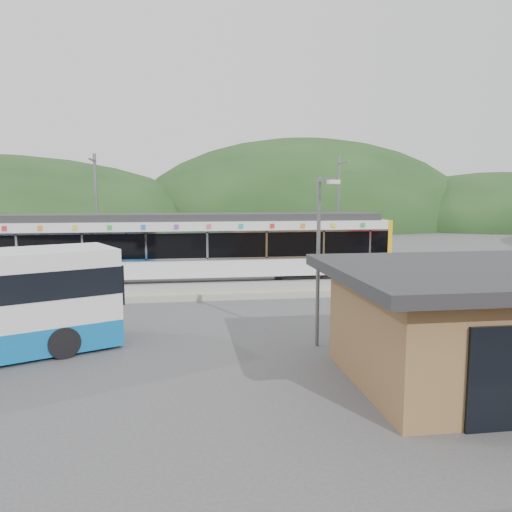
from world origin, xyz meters
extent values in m
plane|color=#4C4C4F|center=(0.00, 0.00, 0.00)|extent=(120.00, 120.00, 0.00)
ellipsoid|color=#1E3D19|center=(16.00, 54.00, 0.00)|extent=(52.00, 39.00, 26.00)
ellipsoid|color=#1E3D19|center=(45.00, 48.00, 0.00)|extent=(44.00, 33.00, 16.00)
cube|color=#9E9E99|center=(0.00, 3.30, 0.15)|extent=(26.00, 3.20, 0.30)
cube|color=yellow|center=(0.00, 2.00, 0.30)|extent=(26.00, 0.10, 0.01)
cube|color=black|center=(-7.55, 6.00, 0.30)|extent=(3.20, 2.20, 0.56)
cube|color=black|center=(4.45, 6.00, 0.30)|extent=(3.20, 2.20, 0.56)
cube|color=silver|center=(-1.55, 6.00, 1.04)|extent=(20.00, 2.90, 0.92)
cube|color=black|center=(-1.55, 6.00, 2.23)|extent=(20.00, 2.96, 1.45)
cube|color=silver|center=(-1.55, 4.50, 1.55)|extent=(20.00, 0.05, 0.10)
cube|color=silver|center=(-1.55, 4.50, 2.90)|extent=(20.00, 0.05, 0.10)
cube|color=silver|center=(-1.55, 6.00, 3.17)|extent=(20.00, 2.90, 0.45)
cube|color=#2D2D30|center=(-1.55, 6.00, 3.58)|extent=(19.40, 2.50, 0.36)
cube|color=#E9B00C|center=(8.57, 6.00, 1.90)|extent=(0.24, 2.92, 3.00)
cube|color=silver|center=(-10.05, 4.50, 2.23)|extent=(0.10, 0.05, 1.35)
cube|color=silver|center=(-7.05, 4.50, 2.23)|extent=(0.10, 0.05, 1.35)
cube|color=silver|center=(-4.05, 4.50, 2.23)|extent=(0.10, 0.05, 1.35)
cube|color=silver|center=(-1.05, 4.50, 2.23)|extent=(0.10, 0.05, 1.35)
cube|color=silver|center=(1.95, 4.50, 2.23)|extent=(0.10, 0.05, 1.35)
cube|color=silver|center=(4.95, 4.50, 2.23)|extent=(0.10, 0.05, 1.35)
cube|color=silver|center=(7.45, 4.50, 2.23)|extent=(0.10, 0.05, 1.35)
cube|color=red|center=(-10.55, 4.51, 3.18)|extent=(0.22, 0.04, 0.22)
cube|color=orange|center=(-8.95, 4.51, 3.18)|extent=(0.22, 0.04, 0.22)
cube|color=yellow|center=(-7.35, 4.51, 3.18)|extent=(0.22, 0.04, 0.22)
cube|color=green|center=(-5.75, 4.51, 3.18)|extent=(0.22, 0.04, 0.22)
cube|color=blue|center=(-4.15, 4.51, 3.18)|extent=(0.22, 0.04, 0.22)
cube|color=purple|center=(-2.55, 4.51, 3.18)|extent=(0.22, 0.04, 0.22)
cube|color=#E54C8C|center=(-0.95, 4.51, 3.18)|extent=(0.22, 0.04, 0.22)
cube|color=#19A5A5|center=(0.65, 4.51, 3.18)|extent=(0.22, 0.04, 0.22)
cube|color=red|center=(2.25, 4.51, 3.18)|extent=(0.22, 0.04, 0.22)
cube|color=orange|center=(3.85, 4.51, 3.18)|extent=(0.22, 0.04, 0.22)
cube|color=yellow|center=(5.45, 4.51, 3.18)|extent=(0.22, 0.04, 0.22)
cube|color=green|center=(7.05, 4.51, 3.18)|extent=(0.22, 0.04, 0.22)
cylinder|color=slate|center=(-7.00, 8.60, 3.50)|extent=(0.18, 0.18, 7.00)
cube|color=slate|center=(-7.00, 7.80, 6.60)|extent=(0.08, 1.80, 0.08)
cylinder|color=slate|center=(7.00, 8.60, 3.50)|extent=(0.18, 0.18, 7.00)
cube|color=slate|center=(7.00, 7.80, 6.60)|extent=(0.08, 1.80, 0.08)
cube|color=brown|center=(6.00, -9.00, 1.35)|extent=(8.00, 5.00, 2.70)
cube|color=black|center=(4.00, -11.55, 1.10)|extent=(1.40, 0.08, 2.20)
cylinder|color=black|center=(-6.27, -4.40, 0.47)|extent=(1.99, 2.86, 0.94)
cylinder|color=slate|center=(1.90, -5.44, 2.65)|extent=(0.12, 0.12, 5.30)
cube|color=slate|center=(1.90, -5.83, 5.21)|extent=(0.35, 0.88, 0.12)
cube|color=silver|center=(1.90, -6.23, 5.14)|extent=(0.39, 0.27, 0.12)
camera|label=1|loc=(-2.25, -20.34, 4.80)|focal=35.00mm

